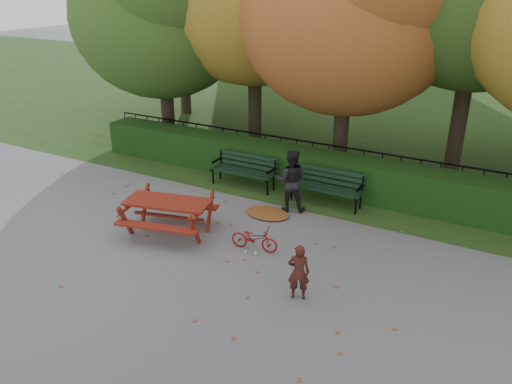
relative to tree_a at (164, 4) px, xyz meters
The scene contains 13 objects.
ground 8.86m from the tree_a, 47.07° to the right, with size 90.00×90.00×0.00m, color gray.
grass_strip 10.87m from the tree_a, 58.37° to the left, with size 90.00×90.00×0.00m, color #1D3A15.
hedge 6.65m from the tree_a, 11.73° to the right, with size 13.00×0.90×1.00m, color black.
iron_fence 6.55m from the tree_a, ahead, with size 14.00×0.04×1.02m.
tree_a is the anchor object (origin of this frame).
bench_left 5.89m from the tree_a, 25.76° to the right, with size 1.80×0.57×0.88m.
bench_right 7.69m from the tree_a, 16.61° to the right, with size 1.80×0.57×0.88m.
picnic_table 7.43m from the tree_a, 53.28° to the right, with size 2.15×1.89×0.90m.
leaf_pile 7.62m from the tree_a, 31.12° to the right, with size 1.11×0.77×0.08m, color brown.
leaf_scatter 8.67m from the tree_a, 45.49° to the right, with size 9.00×5.70×0.01m, color brown, non-canonical shape.
child 10.23m from the tree_a, 38.99° to the right, with size 0.39×0.26×1.07m, color #3F1814.
adult 7.28m from the tree_a, 25.39° to the right, with size 0.76×0.59×1.56m, color black.
bicycle 8.66m from the tree_a, 39.60° to the right, with size 0.36×1.03×0.54m, color maroon.
Camera 1 is at (5.07, -7.26, 5.30)m, focal length 35.00 mm.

